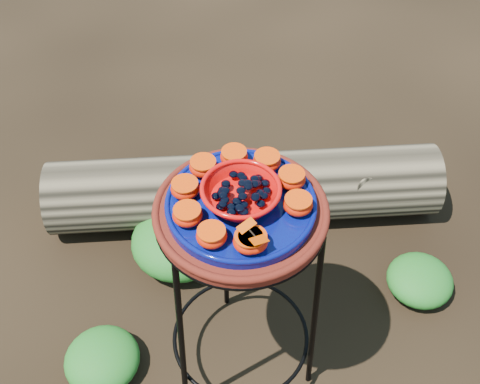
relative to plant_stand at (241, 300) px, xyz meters
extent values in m
plane|color=black|center=(0.00, 0.00, -0.35)|extent=(60.00, 60.00, 0.00)
cylinder|color=#49140B|center=(0.00, 0.00, 0.37)|extent=(0.40, 0.40, 0.03)
cylinder|color=#0B084A|center=(0.00, 0.00, 0.39)|extent=(0.34, 0.34, 0.02)
ellipsoid|color=#BB0D00|center=(0.00, -0.13, 0.42)|extent=(0.07, 0.07, 0.04)
ellipsoid|color=#BB0D00|center=(0.12, -0.05, 0.42)|extent=(0.07, 0.07, 0.04)
ellipsoid|color=#BB0D00|center=(0.13, 0.03, 0.42)|extent=(0.07, 0.07, 0.04)
ellipsoid|color=#BB0D00|center=(0.08, 0.10, 0.42)|extent=(0.07, 0.07, 0.04)
ellipsoid|color=#BB0D00|center=(0.01, 0.13, 0.42)|extent=(0.07, 0.07, 0.04)
ellipsoid|color=#BB0D00|center=(-0.07, 0.11, 0.42)|extent=(0.07, 0.07, 0.04)
ellipsoid|color=#BB0D00|center=(-0.12, 0.05, 0.42)|extent=(0.07, 0.07, 0.04)
ellipsoid|color=#BB0D00|center=(-0.13, -0.03, 0.42)|extent=(0.07, 0.07, 0.04)
ellipsoid|color=#BB0D00|center=(-0.08, -0.10, 0.42)|extent=(0.07, 0.07, 0.04)
ellipsoid|color=#BB0D00|center=(-0.01, -0.13, 0.42)|extent=(0.07, 0.07, 0.04)
ellipsoid|color=#1A6620|center=(-0.42, 0.06, -0.29)|extent=(0.23, 0.23, 0.12)
ellipsoid|color=#1A6620|center=(0.66, 0.13, -0.29)|extent=(0.23, 0.23, 0.11)
ellipsoid|color=#1A6620|center=(-0.12, 0.45, -0.26)|extent=(0.34, 0.34, 0.17)
camera|label=1|loc=(-0.20, -0.88, 1.42)|focal=45.00mm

